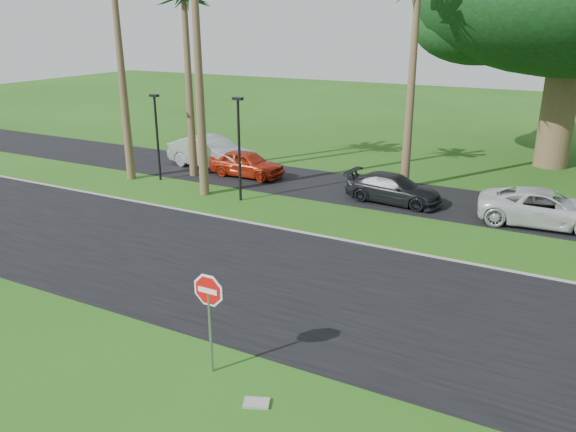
{
  "coord_description": "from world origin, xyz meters",
  "views": [
    {
      "loc": [
        7.29,
        -12.08,
        7.76
      ],
      "look_at": [
        -0.66,
        3.01,
        1.8
      ],
      "focal_mm": 35.0,
      "sensor_mm": 36.0,
      "label": 1
    }
  ],
  "objects_px": {
    "stop_sign_near": "(209,303)",
    "car_silver": "(211,153)",
    "car_dark": "(394,189)",
    "car_red": "(247,164)",
    "car_minivan": "(545,208)"
  },
  "relations": [
    {
      "from": "car_dark",
      "to": "car_red",
      "type": "bearing_deg",
      "value": 89.38
    },
    {
      "from": "stop_sign_near",
      "to": "car_silver",
      "type": "bearing_deg",
      "value": 125.1
    },
    {
      "from": "car_silver",
      "to": "car_minivan",
      "type": "height_order",
      "value": "car_silver"
    },
    {
      "from": "car_red",
      "to": "car_dark",
      "type": "relative_size",
      "value": 0.92
    },
    {
      "from": "stop_sign_near",
      "to": "car_minivan",
      "type": "distance_m",
      "value": 15.59
    },
    {
      "from": "stop_sign_near",
      "to": "car_red",
      "type": "relative_size",
      "value": 0.65
    },
    {
      "from": "car_silver",
      "to": "car_red",
      "type": "xyz_separation_m",
      "value": [
        2.67,
        -0.63,
        -0.17
      ]
    },
    {
      "from": "stop_sign_near",
      "to": "car_red",
      "type": "height_order",
      "value": "stop_sign_near"
    },
    {
      "from": "car_dark",
      "to": "car_minivan",
      "type": "height_order",
      "value": "car_minivan"
    },
    {
      "from": "stop_sign_near",
      "to": "car_dark",
      "type": "xyz_separation_m",
      "value": [
        -0.25,
        14.41,
        -1.14
      ]
    },
    {
      "from": "stop_sign_near",
      "to": "car_silver",
      "type": "xyz_separation_m",
      "value": [
        -11.06,
        15.73,
        -0.91
      ]
    },
    {
      "from": "car_silver",
      "to": "car_red",
      "type": "distance_m",
      "value": 2.75
    },
    {
      "from": "car_silver",
      "to": "car_dark",
      "type": "relative_size",
      "value": 1.2
    },
    {
      "from": "car_red",
      "to": "car_minivan",
      "type": "xyz_separation_m",
      "value": [
        14.37,
        -0.75,
        0.02
      ]
    },
    {
      "from": "car_dark",
      "to": "car_minivan",
      "type": "bearing_deg",
      "value": -86.23
    }
  ]
}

